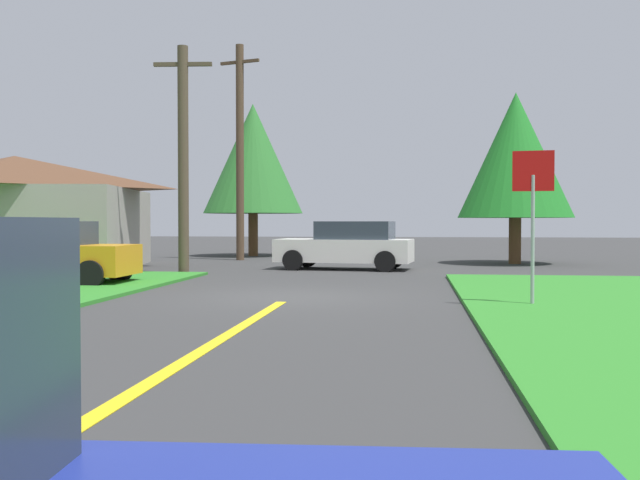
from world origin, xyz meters
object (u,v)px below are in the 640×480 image
(car_approaching_junction, at_px, (347,246))
(utility_pole_far, at_px, (240,150))
(oak_tree_left, at_px, (253,159))
(stop_sign, at_px, (533,197))
(barn, at_px, (15,212))
(pine_tree_center, at_px, (516,155))
(utility_pole_mid, at_px, (183,157))
(parked_car_near_building, at_px, (53,253))

(car_approaching_junction, xyz_separation_m, utility_pole_far, (-4.97, 5.23, 3.77))
(utility_pole_far, relative_size, oak_tree_left, 1.26)
(car_approaching_junction, height_order, utility_pole_far, utility_pole_far)
(stop_sign, distance_m, utility_pole_far, 18.21)
(stop_sign, height_order, barn, barn)
(oak_tree_left, relative_size, pine_tree_center, 1.09)
(utility_pole_mid, height_order, barn, utility_pole_mid)
(stop_sign, height_order, utility_pole_far, utility_pole_far)
(parked_car_near_building, relative_size, oak_tree_left, 0.56)
(stop_sign, xyz_separation_m, oak_tree_left, (-9.65, 19.04, 2.49))
(utility_pole_mid, xyz_separation_m, utility_pole_far, (-0.13, 7.83, 0.98))
(stop_sign, height_order, oak_tree_left, oak_tree_left)
(car_approaching_junction, xyz_separation_m, utility_pole_mid, (-4.83, -2.60, 2.79))
(utility_pole_mid, distance_m, barn, 7.22)
(pine_tree_center, height_order, barn, pine_tree_center)
(parked_car_near_building, height_order, barn, barn)
(car_approaching_junction, distance_m, barn, 11.65)
(car_approaching_junction, distance_m, oak_tree_left, 10.95)
(utility_pole_mid, relative_size, barn, 0.77)
(parked_car_near_building, distance_m, barn, 7.77)
(pine_tree_center, bearing_deg, car_approaching_junction, -146.23)
(utility_pole_mid, xyz_separation_m, pine_tree_center, (10.90, 6.66, 0.53))
(utility_pole_mid, height_order, utility_pole_far, utility_pole_far)
(barn, bearing_deg, utility_pole_far, 41.38)
(utility_pole_far, height_order, barn, utility_pole_far)
(utility_pole_mid, bearing_deg, barn, 163.41)
(utility_pole_far, distance_m, oak_tree_left, 3.64)
(car_approaching_junction, relative_size, pine_tree_center, 0.72)
(oak_tree_left, bearing_deg, utility_pole_mid, -87.97)
(oak_tree_left, bearing_deg, barn, -123.83)
(pine_tree_center, bearing_deg, stop_sign, -96.65)
(pine_tree_center, relative_size, barn, 0.72)
(utility_pole_far, bearing_deg, car_approaching_junction, -46.44)
(utility_pole_far, bearing_deg, parked_car_near_building, -99.33)
(oak_tree_left, height_order, barn, oak_tree_left)
(stop_sign, bearing_deg, pine_tree_center, -88.64)
(parked_car_near_building, relative_size, utility_pole_mid, 0.56)
(stop_sign, bearing_deg, barn, -22.95)
(car_approaching_junction, relative_size, oak_tree_left, 0.66)
(car_approaching_junction, xyz_separation_m, oak_tree_left, (-5.24, 8.86, 3.74))
(utility_pole_mid, distance_m, oak_tree_left, 11.50)
(parked_car_near_building, distance_m, utility_pole_mid, 5.40)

